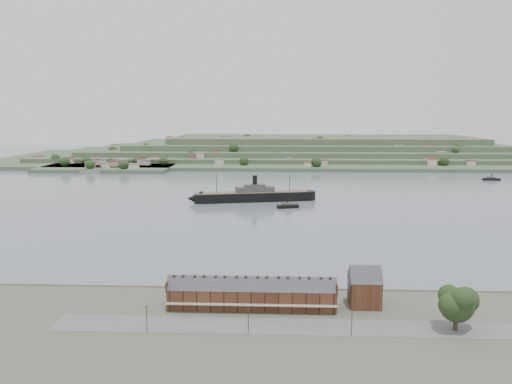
{
  "coord_description": "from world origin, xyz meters",
  "views": [
    {
      "loc": [
        -1.7,
        -324.42,
        66.03
      ],
      "look_at": [
        -17.32,
        30.0,
        9.15
      ],
      "focal_mm": 35.0,
      "sensor_mm": 36.0,
      "label": 1
    }
  ],
  "objects_px": {
    "terrace_row": "(252,294)",
    "gabled_building": "(365,288)",
    "fig_tree": "(458,303)",
    "steamship": "(249,196)",
    "tugboat": "(288,206)"
  },
  "relations": [
    {
      "from": "terrace_row",
      "to": "gabled_building",
      "type": "height_order",
      "value": "gabled_building"
    },
    {
      "from": "fig_tree",
      "to": "terrace_row",
      "type": "bearing_deg",
      "value": 166.51
    },
    {
      "from": "steamship",
      "to": "tugboat",
      "type": "xyz_separation_m",
      "value": [
        28.28,
        -25.38,
        -2.66
      ]
    },
    {
      "from": "terrace_row",
      "to": "tugboat",
      "type": "relative_size",
      "value": 3.57
    },
    {
      "from": "tugboat",
      "to": "terrace_row",
      "type": "bearing_deg",
      "value": -94.76
    },
    {
      "from": "terrace_row",
      "to": "gabled_building",
      "type": "relative_size",
      "value": 3.95
    },
    {
      "from": "steamship",
      "to": "fig_tree",
      "type": "bearing_deg",
      "value": -71.72
    },
    {
      "from": "terrace_row",
      "to": "steamship",
      "type": "xyz_separation_m",
      "value": [
        -12.87,
        210.5,
        -2.53
      ]
    },
    {
      "from": "gabled_building",
      "to": "fig_tree",
      "type": "relative_size",
      "value": 1.0
    },
    {
      "from": "tugboat",
      "to": "fig_tree",
      "type": "height_order",
      "value": "fig_tree"
    },
    {
      "from": "terrace_row",
      "to": "fig_tree",
      "type": "bearing_deg",
      "value": -13.49
    },
    {
      "from": "gabled_building",
      "to": "tugboat",
      "type": "height_order",
      "value": "gabled_building"
    },
    {
      "from": "terrace_row",
      "to": "steamship",
      "type": "distance_m",
      "value": 210.9
    },
    {
      "from": "fig_tree",
      "to": "tugboat",
      "type": "bearing_deg",
      "value": 103.0
    },
    {
      "from": "tugboat",
      "to": "fig_tree",
      "type": "xyz_separation_m",
      "value": [
        46.13,
        -199.88,
        8.99
      ]
    }
  ]
}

